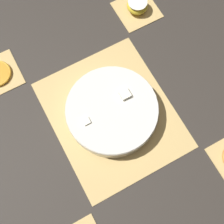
{
  "coord_description": "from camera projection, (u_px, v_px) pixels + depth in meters",
  "views": [
    {
      "loc": [
        0.27,
        -0.15,
        0.96
      ],
      "look_at": [
        0.0,
        0.0,
        0.03
      ],
      "focal_mm": 50.0,
      "sensor_mm": 36.0,
      "label": 1
    }
  ],
  "objects": [
    {
      "name": "coaster_mat_far_left",
      "position": [
        137.0,
        10.0,
        1.13
      ],
      "size": [
        0.14,
        0.14,
        0.01
      ],
      "color": "tan",
      "rests_on": "ground_plane"
    },
    {
      "name": "bamboo_mat_center",
      "position": [
        112.0,
        115.0,
        1.01
      ],
      "size": [
        0.45,
        0.38,
        0.01
      ],
      "color": "tan",
      "rests_on": "ground_plane"
    },
    {
      "name": "fruit_salad_bowl",
      "position": [
        112.0,
        111.0,
        0.97
      ],
      "size": [
        0.29,
        0.29,
        0.07
      ],
      "color": "silver",
      "rests_on": "bamboo_mat_center"
    },
    {
      "name": "ground_plane",
      "position": [
        112.0,
        115.0,
        1.01
      ],
      "size": [
        6.0,
        6.0,
        0.0
      ],
      "primitive_type": "plane",
      "color": "#2D2823"
    },
    {
      "name": "apple_half",
      "position": [
        137.0,
        5.0,
        1.11
      ],
      "size": [
        0.07,
        0.07,
        0.04
      ],
      "color": "gold",
      "rests_on": "coaster_mat_far_left"
    }
  ]
}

